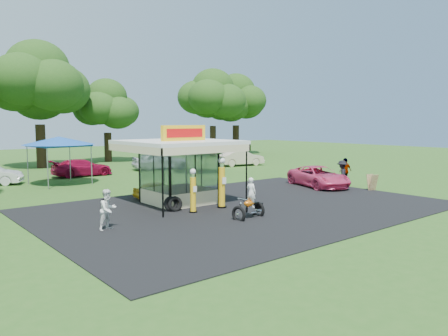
{
  "coord_description": "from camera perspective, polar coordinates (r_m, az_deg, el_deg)",
  "views": [
    {
      "loc": [
        -14.72,
        -14.37,
        4.37
      ],
      "look_at": [
        0.3,
        4.0,
        1.84
      ],
      "focal_mm": 35.0,
      "sensor_mm": 36.0,
      "label": 1
    }
  ],
  "objects": [
    {
      "name": "bg_car_e",
      "position": [
        43.3,
        2.2,
        1.32
      ],
      "size": [
        4.88,
        2.57,
        1.53
      ],
      "primitive_type": "imported",
      "rotation": [
        0.0,
        0.0,
        1.36
      ],
      "color": "beige",
      "rests_on": "ground"
    },
    {
      "name": "gas_station_kiosk",
      "position": [
        23.31,
        -5.93,
        -0.31
      ],
      "size": [
        5.4,
        5.4,
        4.18
      ],
      "color": "white",
      "rests_on": "ground"
    },
    {
      "name": "pink_sedan",
      "position": [
        29.86,
        12.26,
        -1.11
      ],
      "size": [
        3.75,
        5.48,
        1.39
      ],
      "primitive_type": "imported",
      "rotation": [
        0.0,
        0.0,
        -0.31
      ],
      "color": "#E33D70",
      "rests_on": "ground"
    },
    {
      "name": "spectator_west",
      "position": [
        18.25,
        -14.91,
        -5.28
      ],
      "size": [
        0.97,
        0.86,
        1.67
      ],
      "primitive_type": "imported",
      "rotation": [
        0.0,
        0.0,
        0.32
      ],
      "color": "white",
      "rests_on": "ground"
    },
    {
      "name": "asphalt_apron",
      "position": [
        22.44,
        2.66,
        -5.09
      ],
      "size": [
        20.0,
        14.0,
        0.04
      ],
      "primitive_type": "cube",
      "color": "black",
      "rests_on": "ground"
    },
    {
      "name": "ground",
      "position": [
        21.03,
        6.32,
        -5.94
      ],
      "size": [
        120.0,
        120.0,
        0.0
      ],
      "primitive_type": "plane",
      "color": "#29561A",
      "rests_on": "ground"
    },
    {
      "name": "spectator_east_b",
      "position": [
        31.77,
        15.57,
        -0.38
      ],
      "size": [
        1.13,
        0.62,
        1.82
      ],
      "primitive_type": "imported",
      "rotation": [
        0.0,
        0.0,
        2.98
      ],
      "color": "gray",
      "rests_on": "ground"
    },
    {
      "name": "spectator_east_a",
      "position": [
        29.74,
        15.15,
        -0.79
      ],
      "size": [
        1.37,
        1.18,
        1.83
      ],
      "primitive_type": "imported",
      "rotation": [
        0.0,
        0.0,
        3.66
      ],
      "color": "black",
      "rests_on": "ground"
    },
    {
      "name": "bg_car_b",
      "position": [
        36.75,
        -18.04,
        0.05
      ],
      "size": [
        4.77,
        1.99,
        1.38
      ],
      "primitive_type": "imported",
      "rotation": [
        0.0,
        0.0,
        1.56
      ],
      "color": "#A50C33",
      "rests_on": "ground"
    },
    {
      "name": "tent_east",
      "position": [
        37.05,
        -3.36,
        3.74
      ],
      "size": [
        4.51,
        4.51,
        3.15
      ],
      "rotation": [
        0.0,
        0.0,
        -0.16
      ],
      "color": "gray",
      "rests_on": "ground"
    },
    {
      "name": "bg_car_c",
      "position": [
        40.3,
        -8.3,
        1.04
      ],
      "size": [
        5.4,
        3.13,
        1.73
      ],
      "primitive_type": "imported",
      "rotation": [
        0.0,
        0.0,
        1.34
      ],
      "color": "silver",
      "rests_on": "ground"
    },
    {
      "name": "gas_pump_left",
      "position": [
        20.89,
        -4.06,
        -3.13
      ],
      "size": [
        0.4,
        0.4,
        2.14
      ],
      "color": "black",
      "rests_on": "ground"
    },
    {
      "name": "spare_tires",
      "position": [
        21.37,
        -6.68,
        -4.7
      ],
      "size": [
        0.92,
        0.56,
        0.79
      ],
      "rotation": [
        0.0,
        0.0,
        -0.11
      ],
      "color": "black",
      "rests_on": "ground"
    },
    {
      "name": "oak_far_f",
      "position": [
        59.01,
        1.57,
        8.39
      ],
      "size": [
        8.71,
        8.71,
        10.49
      ],
      "color": "black",
      "rests_on": "ground"
    },
    {
      "name": "oak_far_c",
      "position": [
        44.6,
        -23.08,
        9.45
      ],
      "size": [
        9.84,
        9.84,
        11.59
      ],
      "color": "black",
      "rests_on": "ground"
    },
    {
      "name": "oak_far_e",
      "position": [
        54.77,
        -1.47,
        8.62
      ],
      "size": [
        8.93,
        8.93,
        10.63
      ],
      "color": "black",
      "rests_on": "ground"
    },
    {
      "name": "a_frame_sign",
      "position": [
        29.24,
        18.79,
        -1.8
      ],
      "size": [
        0.61,
        0.61,
        1.03
      ],
      "rotation": [
        0.0,
        0.0,
        -0.19
      ],
      "color": "#593819",
      "rests_on": "ground"
    },
    {
      "name": "kiosk_car",
      "position": [
        25.34,
        -8.64,
        -2.81
      ],
      "size": [
        2.82,
        1.13,
        0.96
      ],
      "primitive_type": "imported",
      "rotation": [
        0.0,
        0.0,
        1.57
      ],
      "color": "gold",
      "rests_on": "ground"
    },
    {
      "name": "motorcycle",
      "position": [
        19.79,
        3.45,
        -4.45
      ],
      "size": [
        1.69,
        0.98,
        1.94
      ],
      "rotation": [
        0.0,
        0.0,
        0.15
      ],
      "color": "black",
      "rests_on": "ground"
    },
    {
      "name": "tent_west",
      "position": [
        32.29,
        -20.78,
        3.31
      ],
      "size": [
        4.78,
        4.78,
        3.34
      ],
      "rotation": [
        0.0,
        0.0,
        0.12
      ],
      "color": "gray",
      "rests_on": "ground"
    },
    {
      "name": "gas_pump_right",
      "position": [
        21.96,
        -0.29,
        -2.09
      ],
      "size": [
        0.48,
        0.48,
        2.6
      ],
      "color": "black",
      "rests_on": "ground"
    },
    {
      "name": "oak_far_d",
      "position": [
        49.2,
        -15.04,
        7.32
      ],
      "size": [
        7.37,
        7.37,
        8.78
      ],
      "color": "black",
      "rests_on": "ground"
    }
  ]
}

